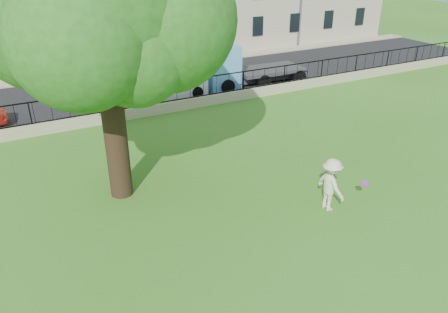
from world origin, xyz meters
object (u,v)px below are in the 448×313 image
blue_truck (253,63)px  frisbee (365,183)px  tree (95,1)px  white_van (167,82)px  man (331,185)px

blue_truck → frisbee: bearing=-103.6°
tree → frisbee: size_ratio=38.61×
tree → frisbee: bearing=-34.3°
frisbee → blue_truck: (4.59, 14.98, 0.43)m
white_van → blue_truck: bearing=-1.6°
frisbee → white_van: white_van is taller
man → frisbee: size_ratio=7.28×
man → blue_truck: (5.67, 14.47, 0.45)m
tree → white_van: bearing=59.3°
tree → frisbee: tree is taller
tree → man: tree is taller
white_van → blue_truck: (6.17, 0.00, 0.44)m
man → blue_truck: bearing=-21.2°
white_van → tree: bearing=-122.3°
man → blue_truck: blue_truck is taller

